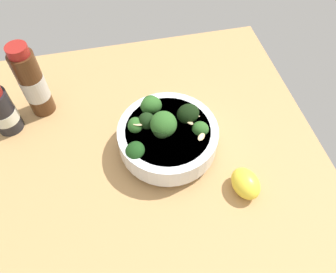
% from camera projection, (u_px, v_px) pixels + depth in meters
% --- Properties ---
extents(ground_plane, '(0.67, 0.67, 0.05)m').
position_uv_depth(ground_plane, '(151.00, 158.00, 0.66)').
color(ground_plane, tan).
extents(bowl_of_broccoli, '(0.19, 0.19, 0.11)m').
position_uv_depth(bowl_of_broccoli, '(167.00, 135.00, 0.62)').
color(bowl_of_broccoli, white).
rests_on(bowl_of_broccoli, ground_plane).
extents(lemon_wedge, '(0.07, 0.06, 0.04)m').
position_uv_depth(lemon_wedge, '(246.00, 183.00, 0.58)').
color(lemon_wedge, yellow).
rests_on(lemon_wedge, ground_plane).
extents(bottle_tall, '(0.05, 0.05, 0.12)m').
position_uv_depth(bottle_tall, '(1.00, 110.00, 0.64)').
color(bottle_tall, black).
rests_on(bottle_tall, ground_plane).
extents(bottle_short, '(0.05, 0.05, 0.17)m').
position_uv_depth(bottle_short, '(33.00, 83.00, 0.65)').
color(bottle_short, '#472814').
rests_on(bottle_short, ground_plane).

